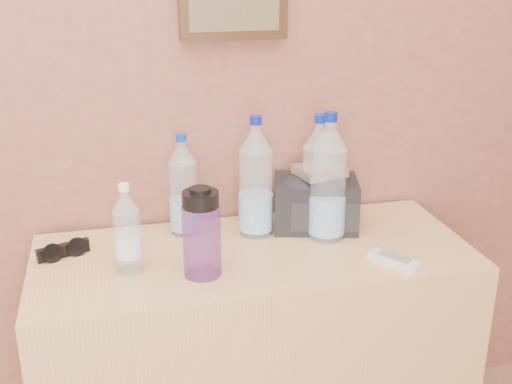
# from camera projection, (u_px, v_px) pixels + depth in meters

# --- Properties ---
(dresser) EXTENTS (1.19, 0.49, 0.74)m
(dresser) POSITION_uv_depth(u_px,v_px,m) (254.00, 365.00, 1.88)
(dresser) COLOR tan
(dresser) RESTS_ON ground
(pet_large_a) EXTENTS (0.08, 0.08, 0.29)m
(pet_large_a) POSITION_uv_depth(u_px,v_px,m) (183.00, 190.00, 1.82)
(pet_large_a) COLOR silver
(pet_large_a) RESTS_ON dresser
(pet_large_b) EXTENTS (0.09, 0.09, 0.35)m
(pet_large_b) POSITION_uv_depth(u_px,v_px,m) (256.00, 183.00, 1.80)
(pet_large_b) COLOR silver
(pet_large_b) RESTS_ON dresser
(pet_large_c) EXTENTS (0.09, 0.09, 0.34)m
(pet_large_c) POSITION_uv_depth(u_px,v_px,m) (318.00, 179.00, 1.84)
(pet_large_c) COLOR white
(pet_large_c) RESTS_ON dresser
(pet_large_d) EXTENTS (0.10, 0.10, 0.36)m
(pet_large_d) POSITION_uv_depth(u_px,v_px,m) (328.00, 184.00, 1.77)
(pet_large_d) COLOR white
(pet_large_d) RESTS_ON dresser
(pet_small) EXTENTS (0.07, 0.07, 0.24)m
(pet_small) POSITION_uv_depth(u_px,v_px,m) (127.00, 233.00, 1.60)
(pet_small) COLOR silver
(pet_small) RESTS_ON dresser
(nalgene_bottle) EXTENTS (0.10, 0.10, 0.23)m
(nalgene_bottle) POSITION_uv_depth(u_px,v_px,m) (202.00, 233.00, 1.58)
(nalgene_bottle) COLOR #60297F
(nalgene_bottle) RESTS_ON dresser
(sunglasses) EXTENTS (0.15, 0.10, 0.04)m
(sunglasses) POSITION_uv_depth(u_px,v_px,m) (63.00, 250.00, 1.71)
(sunglasses) COLOR black
(sunglasses) RESTS_ON dresser
(ac_remote) EXTENTS (0.12, 0.14, 0.02)m
(ac_remote) POSITION_uv_depth(u_px,v_px,m) (394.00, 261.00, 1.67)
(ac_remote) COLOR white
(ac_remote) RESTS_ON dresser
(toiletry_bag) EXTENTS (0.28, 0.23, 0.16)m
(toiletry_bag) POSITION_uv_depth(u_px,v_px,m) (316.00, 200.00, 1.88)
(toiletry_bag) COLOR black
(toiletry_bag) RESTS_ON dresser
(foil_packet) EXTENTS (0.15, 0.13, 0.03)m
(foil_packet) POSITION_uv_depth(u_px,v_px,m) (320.00, 171.00, 1.83)
(foil_packet) COLOR silver
(foil_packet) RESTS_ON toiletry_bag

